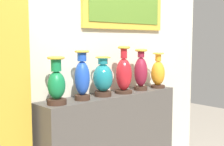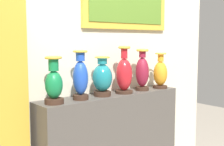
% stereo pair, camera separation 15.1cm
% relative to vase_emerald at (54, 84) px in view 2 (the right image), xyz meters
% --- Properties ---
extents(back_wall, '(3.02, 0.14, 2.77)m').
position_rel_vase_emerald_xyz_m(back_wall, '(0.61, 0.24, 0.22)').
color(back_wall, beige).
rests_on(back_wall, ground_plane).
extents(vase_emerald, '(0.15, 0.15, 0.36)m').
position_rel_vase_emerald_xyz_m(vase_emerald, '(0.00, 0.00, 0.00)').
color(vase_emerald, '#382319').
rests_on(vase_emerald, display_shelf).
extents(vase_sapphire, '(0.13, 0.13, 0.40)m').
position_rel_vase_emerald_xyz_m(vase_sapphire, '(0.24, 0.00, 0.03)').
color(vase_sapphire, '#382319').
rests_on(vase_sapphire, display_shelf).
extents(vase_teal, '(0.17, 0.17, 0.34)m').
position_rel_vase_emerald_xyz_m(vase_teal, '(0.47, 0.02, 0.00)').
color(vase_teal, '#382319').
rests_on(vase_teal, display_shelf).
extents(vase_crimson, '(0.16, 0.16, 0.43)m').
position_rel_vase_emerald_xyz_m(vase_crimson, '(0.71, 0.00, 0.02)').
color(vase_crimson, '#382319').
rests_on(vase_crimson, display_shelf).
extents(vase_burgundy, '(0.13, 0.13, 0.40)m').
position_rel_vase_emerald_xyz_m(vase_burgundy, '(0.95, 0.01, 0.02)').
color(vase_burgundy, '#382319').
rests_on(vase_burgundy, display_shelf).
extents(vase_amber, '(0.14, 0.14, 0.35)m').
position_rel_vase_emerald_xyz_m(vase_amber, '(1.18, -0.01, -0.01)').
color(vase_amber, '#382319').
rests_on(vase_amber, display_shelf).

